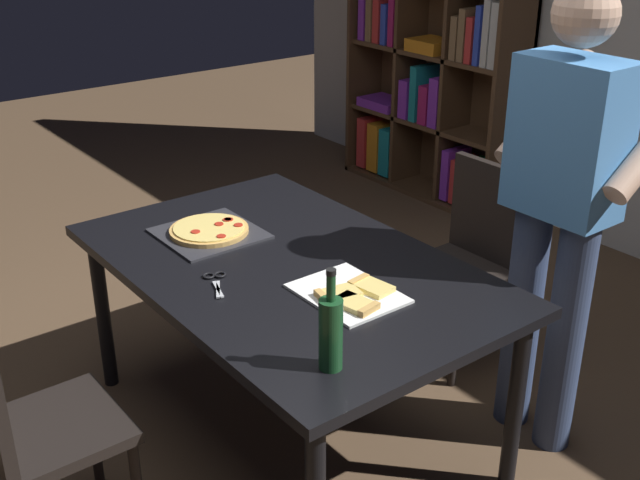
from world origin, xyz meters
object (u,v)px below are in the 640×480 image
at_px(dining_table, 288,279).
at_px(person_serving_pizza, 563,199).
at_px(wine_bottle, 331,332).
at_px(kitchen_scissors, 216,280).
at_px(pepperoni_pizza_on_tray, 209,231).
at_px(chair_far_side, 471,250).
at_px(bookshelf, 438,56).
at_px(chair_near_camera, 24,419).

xyz_separation_m(dining_table, person_serving_pizza, (0.59, 0.79, 0.32)).
height_order(wine_bottle, kitchen_scissors, wine_bottle).
xyz_separation_m(person_serving_pizza, wine_bottle, (0.04, -1.09, -0.13)).
distance_m(pepperoni_pizza_on_tray, kitchen_scissors, 0.41).
bearing_deg(wine_bottle, pepperoni_pizza_on_tray, 168.95).
bearing_deg(pepperoni_pizza_on_tray, person_serving_pizza, 41.91).
bearing_deg(kitchen_scissors, chair_far_side, 88.67).
distance_m(pepperoni_pizza_on_tray, wine_bottle, 1.05).
bearing_deg(bookshelf, dining_table, -56.02).
xyz_separation_m(bookshelf, person_serving_pizza, (2.19, -1.59, 0.04)).
distance_m(dining_table, kitchen_scissors, 0.30).
relative_size(person_serving_pizza, wine_bottle, 5.54).
xyz_separation_m(dining_table, chair_near_camera, (-0.00, -1.01, -0.17)).
distance_m(person_serving_pizza, kitchen_scissors, 1.26).
height_order(dining_table, person_serving_pizza, person_serving_pizza).
bearing_deg(dining_table, pepperoni_pizza_on_tray, -165.94).
distance_m(person_serving_pizza, wine_bottle, 1.10).
xyz_separation_m(dining_table, kitchen_scissors, (-0.03, -0.29, 0.07)).
relative_size(chair_far_side, pepperoni_pizza_on_tray, 2.42).
height_order(dining_table, wine_bottle, wine_bottle).
relative_size(dining_table, bookshelf, 0.85).
bearing_deg(kitchen_scissors, pepperoni_pizza_on_tray, 152.68).
xyz_separation_m(chair_near_camera, bookshelf, (-1.60, 3.38, 0.45)).
height_order(dining_table, kitchen_scissors, kitchen_scissors).
distance_m(bookshelf, kitchen_scissors, 3.10).
height_order(chair_near_camera, bookshelf, bookshelf).
bearing_deg(kitchen_scissors, dining_table, 84.02).
relative_size(bookshelf, kitchen_scissors, 9.91).
bearing_deg(bookshelf, chair_near_camera, -64.67).
bearing_deg(person_serving_pizza, wine_bottle, -87.74).
height_order(chair_near_camera, pepperoni_pizza_on_tray, chair_near_camera).
xyz_separation_m(chair_near_camera, chair_far_side, (0.00, 2.01, 0.00)).
height_order(bookshelf, kitchen_scissors, bookshelf).
height_order(bookshelf, wine_bottle, bookshelf).
bearing_deg(kitchen_scissors, person_serving_pizza, 59.93).
xyz_separation_m(dining_table, bookshelf, (-1.60, 2.38, 0.28)).
bearing_deg(dining_table, person_serving_pizza, 53.05).
bearing_deg(chair_near_camera, wine_bottle, 48.08).
xyz_separation_m(bookshelf, kitchen_scissors, (1.57, -2.66, -0.20)).
distance_m(chair_near_camera, chair_far_side, 2.01).
relative_size(dining_table, person_serving_pizza, 0.94).
height_order(chair_far_side, wine_bottle, wine_bottle).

